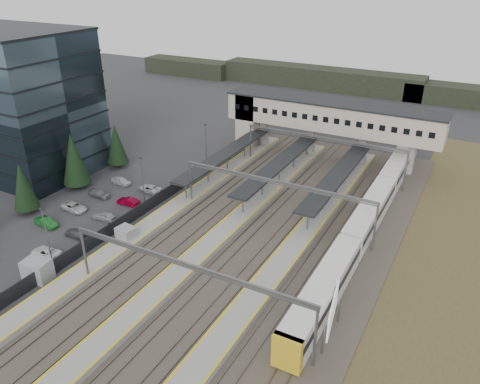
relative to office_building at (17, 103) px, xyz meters
The scene contains 14 objects.
ground 39.86m from the office_building, 18.43° to the right, with size 220.00×220.00×0.00m, color #2B2B2D.
office_building is the anchor object (origin of this frame).
car_park 30.90m from the office_building, 38.14° to the right, with size 10.42×44.65×1.29m.
lampposts 31.00m from the office_building, 21.00° to the right, with size 0.50×53.25×8.07m.
fence 32.32m from the office_building, 13.35° to the right, with size 0.08×90.00×2.00m.
relay_cabin_near 38.10m from the office_building, 38.35° to the right, with size 3.36×2.65×2.58m.
relay_cabin_far 35.99m from the office_building, 19.20° to the right, with size 2.60×2.26×2.17m.
rail_corridor 47.39m from the office_building, ahead, with size 34.00×90.00×0.92m.
canopies 46.29m from the office_building, 19.23° to the left, with size 23.10×30.00×3.28m.
footbridge 53.18m from the office_building, 34.47° to the left, with size 40.40×6.40×11.20m.
gantries 49.23m from the office_building, 10.62° to the right, with size 28.40×62.28×7.17m.
train 61.36m from the office_building, ahead, with size 2.87×60.05×3.62m.
billboard 64.78m from the office_building, 14.17° to the right, with size 1.12×5.95×5.11m.
treeline_far 100.53m from the office_building, 53.31° to the left, with size 170.00×19.00×7.00m.
Camera 1 is at (35.10, -39.28, 33.80)m, focal length 35.00 mm.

